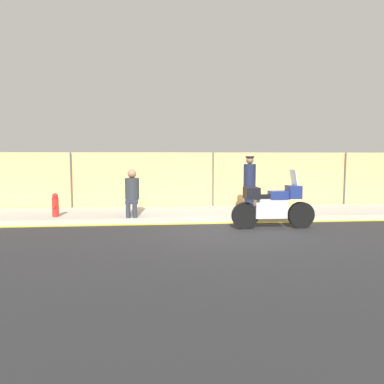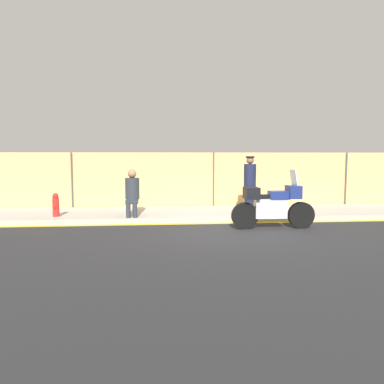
# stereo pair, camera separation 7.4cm
# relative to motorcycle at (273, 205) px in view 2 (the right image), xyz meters

# --- Properties ---
(ground_plane) EXTENTS (120.00, 120.00, 0.00)m
(ground_plane) POSITION_rel_motorcycle_xyz_m (-1.05, -0.36, -0.63)
(ground_plane) COLOR #262628
(sidewalk) EXTENTS (36.09, 2.50, 0.16)m
(sidewalk) POSITION_rel_motorcycle_xyz_m (-1.05, 2.22, -0.55)
(sidewalk) COLOR #ADA89E
(sidewalk) RESTS_ON ground_plane
(curb_paint_stripe) EXTENTS (36.09, 0.18, 0.01)m
(curb_paint_stripe) POSITION_rel_motorcycle_xyz_m (-1.05, 0.88, -0.63)
(curb_paint_stripe) COLOR gold
(curb_paint_stripe) RESTS_ON ground_plane
(storefront_fence) EXTENTS (34.28, 0.17, 2.03)m
(storefront_fence) POSITION_rel_motorcycle_xyz_m (-1.05, 3.56, 0.38)
(storefront_fence) COLOR #E5B26B
(storefront_fence) RESTS_ON ground_plane
(motorcycle) EXTENTS (2.22, 0.51, 1.56)m
(motorcycle) POSITION_rel_motorcycle_xyz_m (0.00, 0.00, 0.00)
(motorcycle) COLOR black
(motorcycle) RESTS_ON ground_plane
(officer_standing) EXTENTS (0.37, 0.37, 1.74)m
(officer_standing) POSITION_rel_motorcycle_xyz_m (-0.22, 1.59, 0.42)
(officer_standing) COLOR #191E38
(officer_standing) RESTS_ON sidewalk
(person_seated_on_curb) EXTENTS (0.41, 0.71, 1.36)m
(person_seated_on_curb) POSITION_rel_motorcycle_xyz_m (-3.75, 1.45, 0.28)
(person_seated_on_curb) COLOR #2D3342
(person_seated_on_curb) RESTS_ON sidewalk
(fire_hydrant) EXTENTS (0.19, 0.23, 0.68)m
(fire_hydrant) POSITION_rel_motorcycle_xyz_m (-5.94, 1.51, -0.13)
(fire_hydrant) COLOR red
(fire_hydrant) RESTS_ON sidewalk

